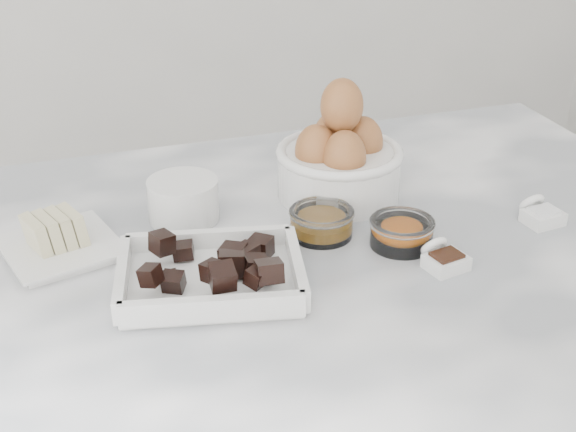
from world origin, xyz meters
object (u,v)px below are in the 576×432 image
object	(u,v)px
butter_plate	(58,240)
honey_bowl	(322,222)
vanilla_spoon	(443,258)
zest_bowl	(402,231)
chocolate_dish	(210,270)
sugar_ramekin	(183,198)
salt_spoon	(540,213)
egg_bowl	(339,159)

from	to	relation	value
butter_plate	honey_bowl	size ratio (longest dim) A/B	1.92
butter_plate	vanilla_spoon	world-z (taller)	butter_plate
zest_bowl	chocolate_dish	bearing A→B (deg)	-175.26
sugar_ramekin	zest_bowl	world-z (taller)	sugar_ramekin
butter_plate	vanilla_spoon	bearing A→B (deg)	-22.08
chocolate_dish	butter_plate	bearing A→B (deg)	140.14
butter_plate	honey_bowl	distance (m)	0.33
honey_bowl	salt_spoon	distance (m)	0.30
chocolate_dish	vanilla_spoon	size ratio (longest dim) A/B	3.71
egg_bowl	salt_spoon	bearing A→B (deg)	-35.69
butter_plate	salt_spoon	bearing A→B (deg)	-10.49
chocolate_dish	sugar_ramekin	size ratio (longest dim) A/B	2.54
sugar_ramekin	honey_bowl	distance (m)	0.19
chocolate_dish	zest_bowl	world-z (taller)	chocolate_dish
salt_spoon	butter_plate	bearing A→B (deg)	169.51
butter_plate	honey_bowl	xyz separation A→B (m)	(0.33, -0.06, -0.00)
sugar_ramekin	salt_spoon	distance (m)	0.48
chocolate_dish	honey_bowl	bearing A→B (deg)	25.11
chocolate_dish	honey_bowl	size ratio (longest dim) A/B	2.82
honey_bowl	zest_bowl	world-z (taller)	same
vanilla_spoon	zest_bowl	bearing A→B (deg)	111.13
egg_bowl	vanilla_spoon	xyz separation A→B (m)	(0.05, -0.23, -0.04)
chocolate_dish	zest_bowl	distance (m)	0.25
butter_plate	sugar_ramekin	distance (m)	0.17
honey_bowl	butter_plate	bearing A→B (deg)	170.13
chocolate_dish	butter_plate	size ratio (longest dim) A/B	1.47
sugar_ramekin	honey_bowl	xyz separation A→B (m)	(0.16, -0.10, -0.01)
sugar_ramekin	salt_spoon	world-z (taller)	sugar_ramekin
egg_bowl	vanilla_spoon	bearing A→B (deg)	-78.35
butter_plate	salt_spoon	size ratio (longest dim) A/B	2.60
vanilla_spoon	butter_plate	bearing A→B (deg)	157.92
sugar_ramekin	egg_bowl	xyz separation A→B (m)	(0.22, 0.00, 0.03)
zest_bowl	salt_spoon	xyz separation A→B (m)	(0.20, -0.00, -0.01)
zest_bowl	salt_spoon	bearing A→B (deg)	-0.23
egg_bowl	salt_spoon	world-z (taller)	egg_bowl
egg_bowl	zest_bowl	distance (m)	0.17
chocolate_dish	butter_plate	distance (m)	0.21
honey_bowl	egg_bowl	bearing A→B (deg)	58.15
sugar_ramekin	zest_bowl	size ratio (longest dim) A/B	1.13
salt_spoon	sugar_ramekin	bearing A→B (deg)	160.62
butter_plate	vanilla_spoon	distance (m)	0.47
vanilla_spoon	salt_spoon	xyz separation A→B (m)	(0.18, 0.06, 0.00)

